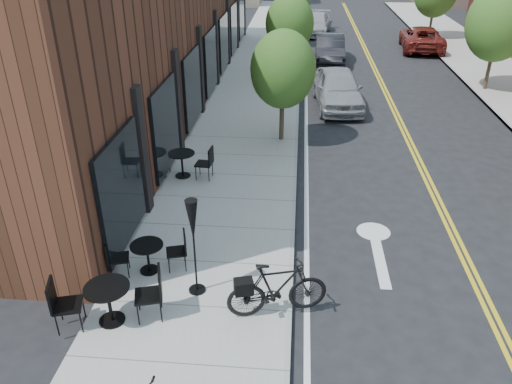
{
  "coord_description": "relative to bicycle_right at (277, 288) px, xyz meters",
  "views": [
    {
      "loc": [
        -0.05,
        -7.62,
        6.91
      ],
      "look_at": [
        -1.01,
        3.3,
        1.0
      ],
      "focal_mm": 35.0,
      "sensor_mm": 36.0,
      "label": 1
    }
  ],
  "objects": [
    {
      "name": "tree_near_b",
      "position": [
        -0.3,
        17.04,
        2.0
      ],
      "size": [
        2.3,
        2.3,
        3.98
      ],
      "color": "#382B1E",
      "rests_on": "sidewalk_near"
    },
    {
      "name": "building_near",
      "position": [
        -6.2,
        14.04,
        2.78
      ],
      "size": [
        5.0,
        28.0,
        7.0
      ],
      "primitive_type": "cube",
      "color": "#3F2214",
      "rests_on": "ground"
    },
    {
      "name": "tree_far_b",
      "position": [
        8.9,
        16.04,
        2.34
      ],
      "size": [
        2.8,
        2.8,
        4.62
      ],
      "color": "#382B1E",
      "rests_on": "sidewalk_far"
    },
    {
      "name": "bistro_set_b",
      "position": [
        -2.88,
        1.1,
        -0.15
      ],
      "size": [
        1.71,
        0.89,
        0.9
      ],
      "rotation": [
        0.0,
        0.0,
        0.28
      ],
      "color": "black",
      "rests_on": "sidewalk_near"
    },
    {
      "name": "parked_car_b",
      "position": [
        1.9,
        21.06,
        0.01
      ],
      "size": [
        1.57,
        4.43,
        1.46
      ],
      "primitive_type": "imported",
      "rotation": [
        0.0,
        0.0,
        -0.01
      ],
      "color": "black",
      "rests_on": "ground"
    },
    {
      "name": "bistro_set_c",
      "position": [
        -3.16,
        5.8,
        -0.09
      ],
      "size": [
        1.88,
        0.88,
        1.0
      ],
      "rotation": [
        0.0,
        0.0,
        -0.11
      ],
      "color": "black",
      "rests_on": "sidewalk_near"
    },
    {
      "name": "bistro_set_a",
      "position": [
        -3.17,
        -0.52,
        -0.06
      ],
      "size": [
        2.04,
        1.06,
        1.07
      ],
      "rotation": [
        0.0,
        0.0,
        0.28
      ],
      "color": "black",
      "rests_on": "sidewalk_near"
    },
    {
      "name": "sidewalk_near",
      "position": [
        -1.7,
        10.04,
        -0.66
      ],
      "size": [
        4.0,
        70.0,
        0.12
      ],
      "primitive_type": "cube",
      "color": "#9E9B93",
      "rests_on": "ground"
    },
    {
      "name": "patio_umbrella",
      "position": [
        -1.7,
        0.52,
        0.96
      ],
      "size": [
        0.35,
        0.35,
        2.17
      ],
      "color": "black",
      "rests_on": "sidewalk_near"
    },
    {
      "name": "parked_car_c",
      "position": [
        1.25,
        29.13,
        -0.02
      ],
      "size": [
        2.58,
        5.0,
        1.39
      ],
      "primitive_type": "imported",
      "rotation": [
        0.0,
        0.0,
        -0.14
      ],
      "color": "#A4A3A8",
      "rests_on": "ground"
    },
    {
      "name": "tree_near_a",
      "position": [
        -0.3,
        9.04,
        1.89
      ],
      "size": [
        2.2,
        2.2,
        3.81
      ],
      "color": "#382B1E",
      "rests_on": "sidewalk_near"
    },
    {
      "name": "ground",
      "position": [
        0.3,
        0.04,
        -0.72
      ],
      "size": [
        120.0,
        120.0,
        0.0
      ],
      "primitive_type": "plane",
      "color": "black",
      "rests_on": "ground"
    },
    {
      "name": "tree_near_c",
      "position": [
        -0.3,
        25.04,
        1.81
      ],
      "size": [
        2.1,
        2.1,
        3.67
      ],
      "color": "#382B1E",
      "rests_on": "sidewalk_near"
    },
    {
      "name": "parked_car_a",
      "position": [
        1.9,
        13.22,
        0.07
      ],
      "size": [
        2.19,
        4.72,
        1.57
      ],
      "primitive_type": "imported",
      "rotation": [
        0.0,
        0.0,
        0.08
      ],
      "color": "gray",
      "rests_on": "ground"
    },
    {
      "name": "parked_car_far",
      "position": [
        7.65,
        24.57,
        -0.0
      ],
      "size": [
        2.81,
        5.32,
        1.43
      ],
      "primitive_type": "imported",
      "rotation": [
        0.0,
        0.0,
        3.05
      ],
      "color": "maroon",
      "rests_on": "ground"
    },
    {
      "name": "bicycle_right",
      "position": [
        0.0,
        0.0,
        0.0
      ],
      "size": [
        2.07,
        1.08,
        1.2
      ],
      "primitive_type": "imported",
      "rotation": [
        0.0,
        0.0,
        1.84
      ],
      "color": "black",
      "rests_on": "sidewalk_near"
    }
  ]
}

